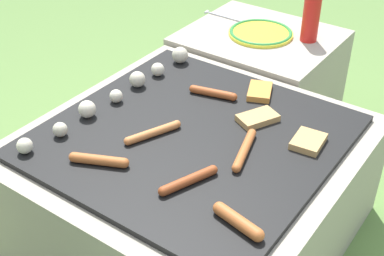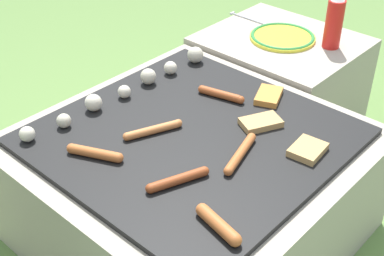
{
  "view_description": "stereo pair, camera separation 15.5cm",
  "coord_description": "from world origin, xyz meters",
  "views": [
    {
      "loc": [
        -1.04,
        -0.74,
        1.28
      ],
      "look_at": [
        0.0,
        0.0,
        0.41
      ],
      "focal_mm": 50.0,
      "sensor_mm": 36.0,
      "label": 1
    },
    {
      "loc": [
        -0.95,
        -0.86,
        1.28
      ],
      "look_at": [
        0.0,
        0.0,
        0.41
      ],
      "focal_mm": 50.0,
      "sensor_mm": 36.0,
      "label": 2
    }
  ],
  "objects": [
    {
      "name": "ground_plane",
      "position": [
        0.0,
        0.0,
        0.0
      ],
      "size": [
        14.0,
        14.0,
        0.0
      ],
      "primitive_type": "plane",
      "color": "#608442"
    },
    {
      "name": "grill",
      "position": [
        0.0,
        0.0,
        0.19
      ],
      "size": [
        0.91,
        0.91,
        0.39
      ],
      "color": "#A89E8C",
      "rests_on": "ground_plane"
    },
    {
      "name": "side_ledge",
      "position": [
        0.72,
        0.17,
        0.2
      ],
      "size": [
        0.51,
        0.59,
        0.39
      ],
      "color": "#A89E8C",
      "rests_on": "ground_plane"
    },
    {
      "name": "sausage_front_center",
      "position": [
        -0.08,
        0.09,
        0.4
      ],
      "size": [
        0.17,
        0.09,
        0.02
      ],
      "color": "#C6753D",
      "rests_on": "grill"
    },
    {
      "name": "sausage_back_left",
      "position": [
        0.21,
        0.07,
        0.4
      ],
      "size": [
        0.06,
        0.16,
        0.03
      ],
      "color": "#A34C23",
      "rests_on": "grill"
    },
    {
      "name": "sausage_mid_right",
      "position": [
        0.01,
        -0.17,
        0.4
      ],
      "size": [
        0.19,
        0.07,
        0.03
      ],
      "color": "#B7602D",
      "rests_on": "grill"
    },
    {
      "name": "sausage_back_right",
      "position": [
        -0.25,
        -0.31,
        0.41
      ],
      "size": [
        0.06,
        0.15,
        0.03
      ],
      "color": "#B7602D",
      "rests_on": "grill"
    },
    {
      "name": "sausage_back_center",
      "position": [
        -0.19,
        -0.12,
        0.4
      ],
      "size": [
        0.17,
        0.08,
        0.03
      ],
      "color": "#93421E",
      "rests_on": "grill"
    },
    {
      "name": "sausage_front_right",
      "position": [
        -0.26,
        0.12,
        0.4
      ],
      "size": [
        0.09,
        0.16,
        0.03
      ],
      "color": "#B7602D",
      "rests_on": "grill"
    },
    {
      "name": "bread_slice_left",
      "position": [
        0.15,
        -0.3,
        0.4
      ],
      "size": [
        0.11,
        0.09,
        0.02
      ],
      "color": "tan",
      "rests_on": "grill"
    },
    {
      "name": "bread_slice_center",
      "position": [
        0.31,
        -0.05,
        0.4
      ],
      "size": [
        0.13,
        0.11,
        0.02
      ],
      "color": "#D18438",
      "rests_on": "grill"
    },
    {
      "name": "bread_slice_right",
      "position": [
        0.17,
        -0.12,
        0.4
      ],
      "size": [
        0.14,
        0.12,
        0.02
      ],
      "color": "tan",
      "rests_on": "grill"
    },
    {
      "name": "mushroom_row",
      "position": [
        0.05,
        0.31,
        0.42
      ],
      "size": [
        0.74,
        0.08,
        0.06
      ],
      "color": "beige",
      "rests_on": "grill"
    },
    {
      "name": "plate_colorful",
      "position": [
        0.72,
        0.18,
        0.4
      ],
      "size": [
        0.26,
        0.26,
        0.02
      ],
      "color": "yellow",
      "rests_on": "side_ledge"
    },
    {
      "name": "condiment_bottle",
      "position": [
        0.78,
        -0.0,
        0.49
      ],
      "size": [
        0.07,
        0.07,
        0.22
      ],
      "color": "red",
      "rests_on": "side_ledge"
    },
    {
      "name": "fork_utensil",
      "position": [
        0.79,
        0.39,
        0.39
      ],
      "size": [
        0.02,
        0.2,
        0.01
      ],
      "color": "silver",
      "rests_on": "side_ledge"
    }
  ]
}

